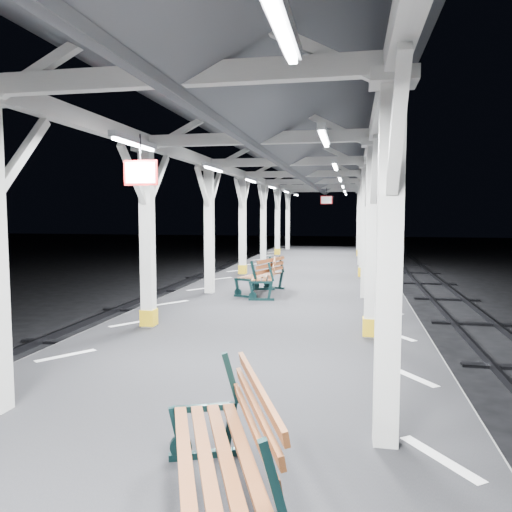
% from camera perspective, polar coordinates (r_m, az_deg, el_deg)
% --- Properties ---
extents(ground, '(120.00, 120.00, 0.00)m').
position_cam_1_polar(ground, '(7.43, -3.29, -19.76)').
color(ground, black).
rests_on(ground, ground).
extents(platform, '(6.00, 50.00, 1.00)m').
position_cam_1_polar(platform, '(7.24, -3.31, -16.16)').
color(platform, black).
rests_on(platform, ground).
extents(hazard_stripes_left, '(1.00, 48.00, 0.01)m').
position_cam_1_polar(hazard_stripes_left, '(8.01, -20.87, -10.58)').
color(hazard_stripes_left, silver).
rests_on(hazard_stripes_left, platform).
extents(hazard_stripes_right, '(1.00, 48.00, 0.01)m').
position_cam_1_polar(hazard_stripes_right, '(6.91, 17.31, -12.98)').
color(hazard_stripes_right, silver).
rests_on(hazard_stripes_right, platform).
extents(canopy, '(5.40, 49.00, 4.65)m').
position_cam_1_polar(canopy, '(6.89, -3.52, 17.11)').
color(canopy, silver).
rests_on(canopy, platform).
extents(bench_near, '(1.21, 1.83, 0.93)m').
position_cam_1_polar(bench_near, '(3.70, -3.12, -20.82)').
color(bench_near, black).
rests_on(bench_near, platform).
extents(bench_mid, '(1.09, 1.83, 0.93)m').
position_cam_1_polar(bench_mid, '(13.07, 0.90, -2.11)').
color(bench_mid, black).
rests_on(bench_mid, platform).
extents(bench_far, '(0.88, 1.80, 0.93)m').
position_cam_1_polar(bench_far, '(12.76, 1.20, -2.28)').
color(bench_far, black).
rests_on(bench_far, platform).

